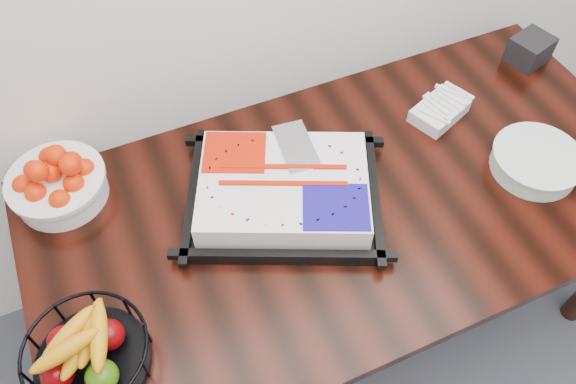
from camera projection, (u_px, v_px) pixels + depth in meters
name	position (u px, v px, depth m)	size (l,w,h in m)	color
table	(352.00, 214.00, 1.64)	(1.80, 0.90, 0.75)	black
cake_tray	(284.00, 191.00, 1.52)	(0.64, 0.58, 0.11)	black
tangerine_bowl	(55.00, 180.00, 1.51)	(0.27, 0.27, 0.17)	white
fruit_basket	(88.00, 354.00, 1.23)	(0.28, 0.28, 0.15)	black
plate_stack	(536.00, 162.00, 1.60)	(0.25, 0.25, 0.06)	white
fork_bag	(439.00, 110.00, 1.73)	(0.20, 0.17, 0.05)	silver
napkin_box	(530.00, 50.00, 1.87)	(0.13, 0.11, 0.09)	black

